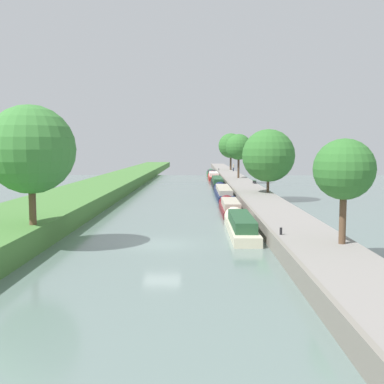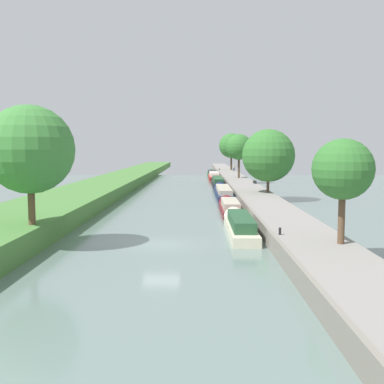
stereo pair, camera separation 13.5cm
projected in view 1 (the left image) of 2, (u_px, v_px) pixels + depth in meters
ground_plane at (162, 245)px, 30.85m from camera, size 160.00×160.00×0.00m
right_towpath at (302, 237)px, 30.69m from camera, size 4.25×260.00×1.08m
stone_quay at (269, 237)px, 30.71m from camera, size 0.25×260.00×1.13m
narrowboat_cream at (240, 224)px, 35.36m from camera, size 1.86×11.74×2.01m
narrowboat_maroon at (230, 207)px, 46.84m from camera, size 1.89×10.38×1.89m
narrowboat_navy at (223, 192)px, 62.21m from camera, size 2.04×16.89×1.95m
narrowboat_black at (217, 182)px, 79.74m from camera, size 1.83×16.67×2.06m
narrowboat_red at (213, 176)px, 95.57m from camera, size 2.16×12.69×2.16m
narrowboat_green at (211, 173)px, 107.97m from camera, size 2.10×10.69×2.00m
tree_rightbank_near at (344, 170)px, 25.56m from camera, size 3.44×3.44×5.94m
tree_rightbank_midnear at (268, 156)px, 55.48m from camera, size 6.39×6.39×7.69m
tree_rightbank_midfar at (239, 147)px, 82.51m from camera, size 4.66×4.66×7.94m
tree_rightbank_far at (231, 146)px, 113.17m from camera, size 6.10×6.10×9.05m
tree_leftbank_downstream at (31, 150)px, 28.81m from camera, size 5.61×5.61×7.60m
person_walking at (233, 167)px, 107.64m from camera, size 0.34×0.34×1.66m
mooring_bollard_near at (281, 231)px, 28.61m from camera, size 0.16×0.16×0.45m
mooring_bollard_far at (219, 169)px, 112.09m from camera, size 0.16×0.16×0.45m
park_bench at (255, 181)px, 69.98m from camera, size 0.44×1.50×0.47m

